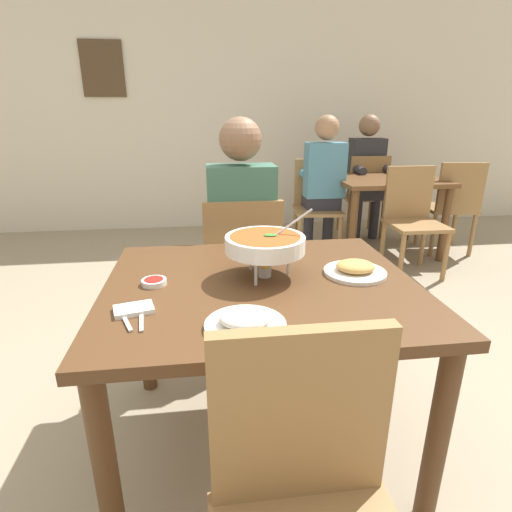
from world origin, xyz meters
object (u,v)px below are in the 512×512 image
Objects in this scene: patron_bg_left at (367,170)px; chair_bg_middle at (316,201)px; chair_bg_right at (412,214)px; dining_table_main at (261,308)px; chair_bg_corner at (453,203)px; dining_table_far at (386,192)px; chair_bg_left at (365,191)px; diner_main at (241,223)px; curry_bowl at (265,244)px; appetizer_plate at (355,269)px; sauce_dish at (154,282)px; chair_viewer_empty at (309,511)px; chair_diner_main at (242,265)px; patron_bg_middle at (323,178)px; rice_plate at (245,321)px.

chair_bg_middle is at bearing -148.40° from patron_bg_left.
dining_table_main is at bearing -130.84° from chair_bg_right.
dining_table_far is at bearing 168.03° from chair_bg_corner.
chair_bg_left reaches higher than dining_table_far.
diner_main is 0.76m from curry_bowl.
appetizer_plate is at bearing -112.80° from chair_bg_left.
chair_bg_middle is 1.00× the size of chair_bg_corner.
sauce_dish is (-0.39, -0.77, 0.00)m from diner_main.
diner_main is at bearing -135.68° from dining_table_far.
chair_bg_left is at bearing 55.38° from sauce_dish.
appetizer_plate is at bearing 64.27° from chair_viewer_empty.
diner_main reaches higher than appetizer_plate.
patron_bg_middle reaches higher than chair_diner_main.
chair_bg_middle is 1.00× the size of chair_bg_right.
chair_bg_corner is (2.57, 2.16, -0.24)m from sauce_dish.
chair_bg_right is (0.01, -0.51, -0.10)m from dining_table_far.
dining_table_far is 0.54m from patron_bg_left.
diner_main is 1.46× the size of chair_bg_right.
appetizer_plate is 0.27× the size of chair_bg_corner.
patron_bg_left is (0.66, 0.41, 0.24)m from chair_bg_middle.
dining_table_main is at bearing -175.28° from appetizer_plate.
chair_bg_corner is (0.62, -0.66, 0.00)m from chair_bg_left.
patron_bg_left is (1.55, 2.84, 0.12)m from dining_table_main.
patron_bg_middle is at bearing 171.65° from chair_bg_corner.
appetizer_plate is at bearing -63.33° from chair_diner_main.
chair_bg_right reaches higher than sauce_dish.
dining_table_far is at bearing 62.69° from appetizer_plate.
dining_table_main is 4.76× the size of appetizer_plate.
dining_table_far is at bearing 63.09° from chair_viewer_empty.
chair_bg_corner is at bearing 50.04° from appetizer_plate.
chair_viewer_empty and chair_bg_middle have the same top height.
patron_bg_middle is at bearing -61.80° from chair_bg_middle.
dining_table_main is 3.25m from chair_bg_left.
chair_bg_corner is at bearing -46.88° from chair_bg_left.
dining_table_main is 4.76× the size of rice_plate.
chair_bg_corner reaches higher than dining_table_far.
chair_bg_corner is at bearing 31.62° from chair_bg_right.
patron_bg_middle is (0.93, 1.57, 0.00)m from diner_main.
patron_bg_left reaches higher than curry_bowl.
chair_bg_left is (1.56, 3.59, 0.00)m from chair_viewer_empty.
sauce_dish is (-0.39, 0.77, 0.24)m from chair_viewer_empty.
chair_bg_left and chair_bg_corner have the same top height.
chair_viewer_empty is (0.00, -1.51, 0.00)m from chair_diner_main.
chair_bg_middle is 1.31m from chair_bg_corner.
diner_main is 1.00× the size of patron_bg_left.
chair_diner_main and chair_bg_left have the same top height.
chair_bg_middle is (0.90, 1.67, 0.00)m from chair_diner_main.
rice_plate is at bearing -106.88° from curry_bowl.
chair_diner_main is 0.86m from appetizer_plate.
chair_bg_corner is (2.18, 1.42, 0.00)m from chair_diner_main.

